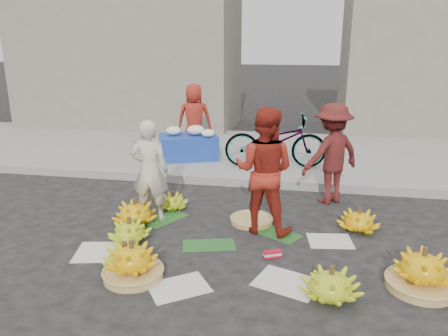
% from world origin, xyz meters
% --- Properties ---
extents(ground, '(80.00, 80.00, 0.00)m').
position_xyz_m(ground, '(0.00, 0.00, 0.00)').
color(ground, black).
rests_on(ground, ground).
extents(curb, '(40.00, 0.25, 0.15)m').
position_xyz_m(curb, '(0.00, 2.20, 0.07)').
color(curb, gray).
rests_on(curb, ground).
extents(sidewalk, '(40.00, 4.00, 0.12)m').
position_xyz_m(sidewalk, '(0.00, 4.30, 0.06)').
color(sidewalk, gray).
rests_on(sidewalk, ground).
extents(building_left, '(6.00, 3.00, 4.00)m').
position_xyz_m(building_left, '(-4.00, 7.20, 2.00)').
color(building_left, gray).
rests_on(building_left, sidewalk).
extents(building_right, '(5.00, 3.00, 5.00)m').
position_xyz_m(building_right, '(4.50, 7.70, 2.50)').
color(building_right, gray).
rests_on(building_right, sidewalk).
extents(newspaper_scatter, '(3.20, 1.80, 0.00)m').
position_xyz_m(newspaper_scatter, '(0.00, -0.80, 0.00)').
color(newspaper_scatter, silver).
rests_on(newspaper_scatter, ground).
extents(banana_leaves, '(2.00, 1.00, 0.00)m').
position_xyz_m(banana_leaves, '(-0.10, 0.20, 0.00)').
color(banana_leaves, '#1A4F1B').
rests_on(banana_leaves, ground).
extents(banana_bunch_0, '(0.53, 0.53, 0.33)m').
position_xyz_m(banana_bunch_0, '(-1.12, -0.25, 0.14)').
color(banana_bunch_0, '#8EAB18').
rests_on(banana_bunch_0, ground).
extents(banana_bunch_1, '(0.51, 0.51, 0.32)m').
position_xyz_m(banana_bunch_1, '(-0.90, -0.91, 0.14)').
color(banana_bunch_1, '#8EAB18').
rests_on(banana_bunch_1, ground).
extents(banana_bunch_2, '(0.64, 0.64, 0.44)m').
position_xyz_m(banana_bunch_2, '(-0.74, -1.10, 0.19)').
color(banana_bunch_2, '#AB8547').
rests_on(banana_bunch_2, ground).
extents(banana_bunch_3, '(0.76, 0.76, 0.37)m').
position_xyz_m(banana_bunch_3, '(1.33, -1.12, 0.16)').
color(banana_bunch_3, '#8EAB18').
rests_on(banana_bunch_3, ground).
extents(banana_bunch_4, '(0.76, 0.76, 0.47)m').
position_xyz_m(banana_bunch_4, '(2.26, -0.76, 0.20)').
color(banana_bunch_4, '#AB8547').
rests_on(banana_bunch_4, ground).
extents(banana_bunch_5, '(0.69, 0.69, 0.33)m').
position_xyz_m(banana_bunch_5, '(1.79, 0.61, 0.14)').
color(banana_bunch_5, '#E9B40B').
rests_on(banana_bunch_5, ground).
extents(banana_bunch_6, '(0.72, 0.72, 0.38)m').
position_xyz_m(banana_bunch_6, '(-1.25, 0.27, 0.17)').
color(banana_bunch_6, '#E9B40B').
rests_on(banana_bunch_6, ground).
extents(banana_bunch_7, '(0.52, 0.52, 0.27)m').
position_xyz_m(banana_bunch_7, '(-0.90, 0.92, 0.11)').
color(banana_bunch_7, '#8EAB18').
rests_on(banana_bunch_7, ground).
extents(basket_spare, '(0.74, 0.74, 0.07)m').
position_xyz_m(basket_spare, '(0.34, 0.60, 0.03)').
color(basket_spare, '#AB8547').
rests_on(basket_spare, ground).
extents(incense_stack, '(0.22, 0.15, 0.09)m').
position_xyz_m(incense_stack, '(0.71, -0.38, 0.05)').
color(incense_stack, '#B31325').
rests_on(incense_stack, ground).
extents(vendor_cream, '(0.55, 0.38, 1.44)m').
position_xyz_m(vendor_cream, '(-1.08, 0.49, 0.72)').
color(vendor_cream, beige).
rests_on(vendor_cream, ground).
extents(vendor_red, '(0.92, 0.77, 1.67)m').
position_xyz_m(vendor_red, '(0.52, 0.39, 0.84)').
color(vendor_red, '#A72919').
rests_on(vendor_red, ground).
extents(man_striped, '(1.16, 1.07, 1.57)m').
position_xyz_m(man_striped, '(1.44, 1.64, 0.78)').
color(man_striped, maroon).
rests_on(man_striped, ground).
extents(flower_table, '(1.35, 1.09, 0.68)m').
position_xyz_m(flower_table, '(-1.29, 3.36, 0.40)').
color(flower_table, '#173598').
rests_on(flower_table, sidewalk).
extents(grey_bucket, '(0.33, 0.33, 0.38)m').
position_xyz_m(grey_bucket, '(-2.25, 3.29, 0.31)').
color(grey_bucket, gray).
rests_on(grey_bucket, sidewalk).
extents(flower_vendor, '(0.80, 0.61, 1.48)m').
position_xyz_m(flower_vendor, '(-1.29, 3.84, 0.86)').
color(flower_vendor, '#A72919').
rests_on(flower_vendor, sidewalk).
extents(bicycle, '(0.90, 1.98, 1.01)m').
position_xyz_m(bicycle, '(0.48, 3.08, 0.62)').
color(bicycle, gray).
rests_on(bicycle, sidewalk).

